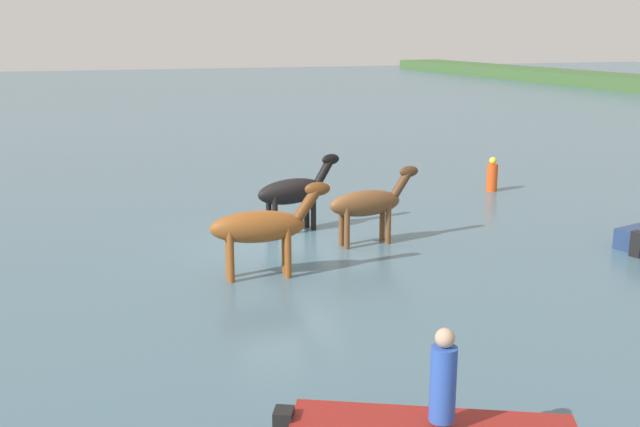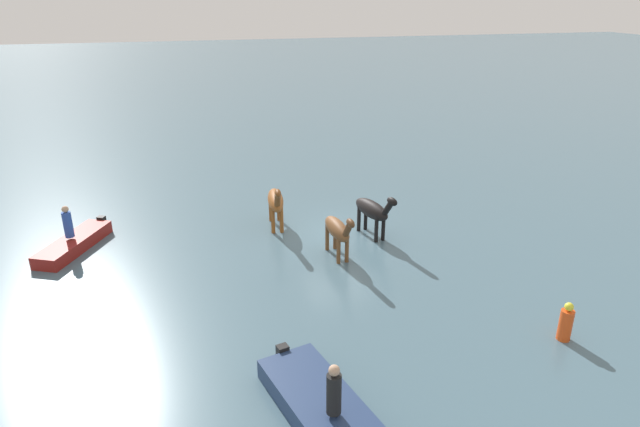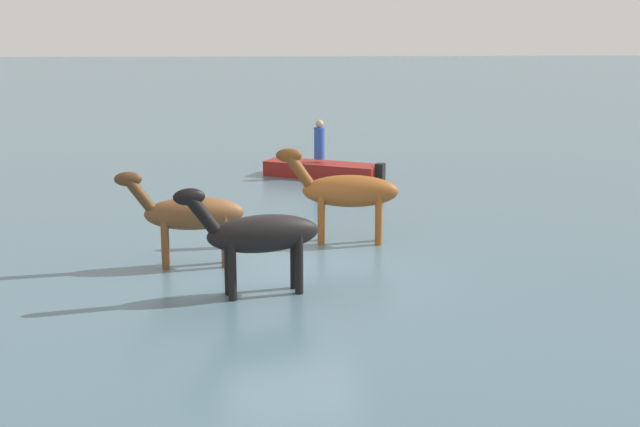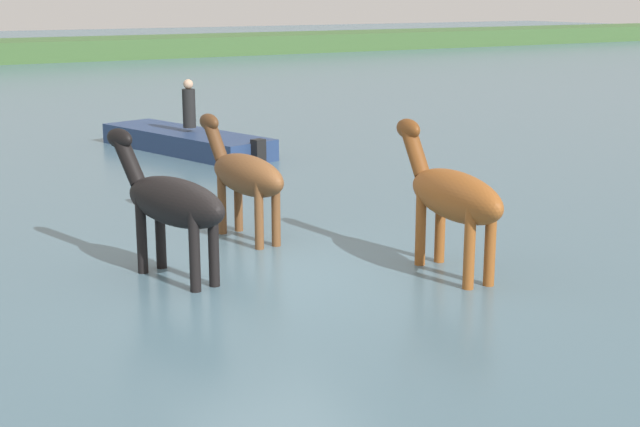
{
  "view_description": "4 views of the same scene",
  "coord_description": "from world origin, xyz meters",
  "views": [
    {
      "loc": [
        17.1,
        -5.07,
        5.15
      ],
      "look_at": [
        0.4,
        0.77,
        0.85
      ],
      "focal_mm": 42.1,
      "sensor_mm": 36.0,
      "label": 1
    },
    {
      "loc": [
        5.6,
        18.81,
        8.84
      ],
      "look_at": [
        0.68,
        0.01,
        0.9
      ],
      "focal_mm": 30.8,
      "sensor_mm": 36.0,
      "label": 2
    },
    {
      "loc": [
        -15.24,
        0.22,
        4.72
      ],
      "look_at": [
        0.14,
        -0.51,
        1.12
      ],
      "focal_mm": 47.19,
      "sensor_mm": 36.0,
      "label": 3
    },
    {
      "loc": [
        -5.63,
        -10.66,
        3.82
      ],
      "look_at": [
        0.52,
        -0.39,
        0.91
      ],
      "focal_mm": 50.71,
      "sensor_mm": 36.0,
      "label": 4
    }
  ],
  "objects": [
    {
      "name": "ground_plane",
      "position": [
        0.0,
        0.0,
        0.0
      ],
      "size": [
        182.79,
        182.79,
        0.0
      ],
      "primitive_type": "plane",
      "color": "#476675"
    },
    {
      "name": "horse_gray_outer",
      "position": [
        -1.23,
        0.62,
        1.08
      ],
      "size": [
        1.07,
        2.53,
        1.97
      ],
      "rotation": [
        0.0,
        0.0,
        1.83
      ],
      "color": "black",
      "rests_on": "ground_plane"
    },
    {
      "name": "horse_dark_mare",
      "position": [
        2.19,
        -1.15,
        1.12
      ],
      "size": [
        0.8,
        2.63,
        2.03
      ],
      "rotation": [
        0.0,
        0.0,
        1.47
      ],
      "color": "brown",
      "rests_on": "ground_plane"
    },
    {
      "name": "horse_lead",
      "position": [
        0.55,
        1.98,
        1.04
      ],
      "size": [
        0.72,
        2.45,
        1.89
      ],
      "rotation": [
        0.0,
        0.0,
        1.65
      ],
      "color": "brown",
      "rests_on": "ground_plane"
    },
    {
      "name": "boat_skiff_near",
      "position": [
        9.71,
        -1.06,
        0.15
      ],
      "size": [
        2.43,
        3.63,
        0.71
      ],
      "rotation": [
        0.0,
        0.0,
        1.12
      ],
      "color": "maroon",
      "rests_on": "ground_plane"
    },
    {
      "name": "person_helmsman_aft",
      "position": [
        3.02,
        10.09,
        1.16
      ],
      "size": [
        0.32,
        0.32,
        1.19
      ],
      "color": "black",
      "rests_on": "boat_tender_starboard"
    },
    {
      "name": "person_spotter_bow",
      "position": [
        9.79,
        -0.95,
        1.1
      ],
      "size": [
        0.32,
        0.32,
        1.19
      ],
      "color": "#2D51B2",
      "rests_on": "boat_skiff_near"
    },
    {
      "name": "buoy_channel_marker",
      "position": [
        -4.0,
        8.34,
        0.51
      ],
      "size": [
        0.36,
        0.36,
        1.14
      ],
      "color": "#E54C19",
      "rests_on": "ground_plane"
    }
  ]
}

